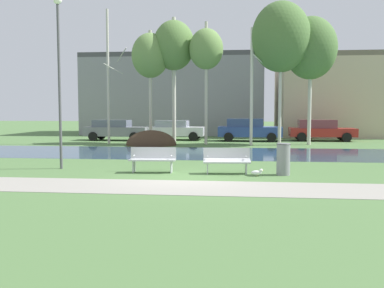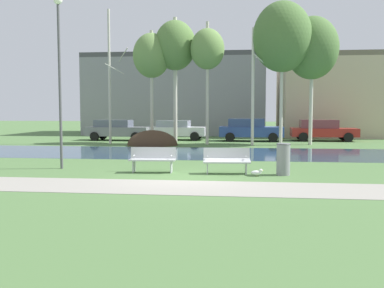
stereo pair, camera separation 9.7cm
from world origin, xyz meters
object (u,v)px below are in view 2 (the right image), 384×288
(bench_right, at_px, (227,160))
(trash_bin, at_px, (283,159))
(bench_left, at_px, (153,159))
(parked_hatch_third_blue, at_px, (250,129))
(parked_van_nearest_grey, at_px, (117,129))
(streetlamp, at_px, (59,57))
(parked_sedan_second_white, at_px, (177,129))
(seagull, at_px, (257,172))
(parked_wagon_fourth_red, at_px, (322,130))

(bench_right, height_order, trash_bin, trash_bin)
(bench_left, relative_size, bench_right, 1.00)
(bench_right, height_order, parked_hatch_third_blue, parked_hatch_third_blue)
(bench_left, height_order, bench_right, same)
(bench_right, xyz_separation_m, parked_van_nearest_grey, (-8.46, 15.63, 0.31))
(streetlamp, bearing_deg, parked_sedan_second_white, 83.23)
(seagull, distance_m, streetlamp, 8.27)
(bench_right, relative_size, trash_bin, 1.53)
(trash_bin, relative_size, parked_sedan_second_white, 0.26)
(parked_van_nearest_grey, bearing_deg, bench_left, -69.38)
(trash_bin, distance_m, parked_sedan_second_white, 17.78)
(bench_left, relative_size, parked_sedan_second_white, 0.40)
(bench_left, height_order, seagull, bench_left)
(parked_sedan_second_white, bearing_deg, parked_hatch_third_blue, -6.60)
(seagull, bearing_deg, bench_left, 171.66)
(parked_hatch_third_blue, bearing_deg, parked_wagon_fourth_red, 8.62)
(bench_right, relative_size, streetlamp, 0.26)
(seagull, height_order, parked_sedan_second_white, parked_sedan_second_white)
(parked_wagon_fourth_red, bearing_deg, parked_sedan_second_white, -179.15)
(bench_right, xyz_separation_m, parked_wagon_fourth_red, (6.08, 16.71, 0.31))
(bench_right, bearing_deg, parked_wagon_fourth_red, 70.00)
(streetlamp, xyz_separation_m, parked_wagon_fourth_red, (12.23, 16.14, -3.32))
(bench_right, xyz_separation_m, streetlamp, (-6.15, 0.57, 3.64))
(parked_van_nearest_grey, distance_m, parked_wagon_fourth_red, 14.58)
(bench_left, distance_m, parked_wagon_fourth_red, 18.83)
(bench_left, xyz_separation_m, parked_hatch_third_blue, (3.62, 15.95, 0.35))
(bench_right, relative_size, parked_hatch_third_blue, 0.37)
(bench_left, distance_m, parked_sedan_second_white, 16.64)
(seagull, relative_size, streetlamp, 0.07)
(seagull, height_order, parked_wagon_fourth_red, parked_wagon_fourth_red)
(bench_left, relative_size, streetlamp, 0.26)
(bench_left, relative_size, parked_van_nearest_grey, 0.36)
(parked_wagon_fourth_red, bearing_deg, parked_van_nearest_grey, -175.76)
(trash_bin, height_order, parked_wagon_fourth_red, parked_wagon_fourth_red)
(parked_van_nearest_grey, height_order, parked_wagon_fourth_red, parked_wagon_fourth_red)
(parked_sedan_second_white, distance_m, parked_wagon_fourth_red, 10.34)
(bench_right, height_order, parked_van_nearest_grey, parked_van_nearest_grey)
(bench_left, xyz_separation_m, parked_wagon_fourth_red, (8.66, 16.71, 0.31))
(trash_bin, distance_m, seagull, 1.06)
(parked_van_nearest_grey, xyz_separation_m, parked_wagon_fourth_red, (14.54, 1.08, 0.01))
(parked_hatch_third_blue, relative_size, parked_wagon_fourth_red, 0.97)
(parked_van_nearest_grey, bearing_deg, parked_wagon_fourth_red, 4.24)
(seagull, xyz_separation_m, streetlamp, (-7.16, 1.10, 3.98))
(bench_left, bearing_deg, parked_van_nearest_grey, 110.62)
(trash_bin, height_order, parked_sedan_second_white, parked_sedan_second_white)
(bench_left, bearing_deg, parked_wagon_fourth_red, 62.60)
(parked_van_nearest_grey, xyz_separation_m, parked_sedan_second_white, (4.21, 0.93, -0.02))
(trash_bin, xyz_separation_m, parked_van_nearest_grey, (-10.35, 15.76, 0.22))
(bench_left, xyz_separation_m, streetlamp, (-3.57, 0.57, 3.64))
(bench_left, bearing_deg, parked_sedan_second_white, 95.77)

